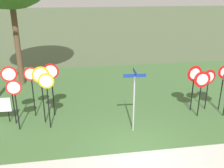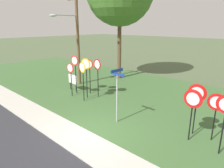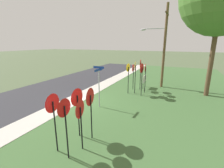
{
  "view_description": "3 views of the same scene",
  "coord_description": "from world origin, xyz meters",
  "px_view_note": "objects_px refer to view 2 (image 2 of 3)",
  "views": [
    {
      "loc": [
        -2.35,
        -8.32,
        6.13
      ],
      "look_at": [
        -0.52,
        3.24,
        1.74
      ],
      "focal_mm": 41.51,
      "sensor_mm": 36.0,
      "label": 1
    },
    {
      "loc": [
        6.61,
        -5.66,
        4.98
      ],
      "look_at": [
        -1.05,
        2.66,
        1.67
      ],
      "focal_mm": 32.32,
      "sensor_mm": 36.0,
      "label": 2
    },
    {
      "loc": [
        9.24,
        6.75,
        4.4
      ],
      "look_at": [
        -0.05,
        2.54,
        1.72
      ],
      "focal_mm": 25.28,
      "sensor_mm": 36.0,
      "label": 3
    }
  ],
  "objects_px": {
    "street_name_post": "(117,91)",
    "yield_sign_far_right": "(197,97)",
    "stop_sign_near_right": "(71,72)",
    "stop_sign_center_tall": "(97,69)",
    "yield_sign_far_left": "(216,106)",
    "stop_sign_far_left": "(86,69)",
    "stop_sign_far_right": "(89,69)",
    "stop_sign_near_left": "(83,73)",
    "stop_sign_far_center": "(75,66)",
    "utility_pole": "(76,34)",
    "notice_board": "(73,80)",
    "yield_sign_near_right": "(192,103)"
  },
  "relations": [
    {
      "from": "yield_sign_near_right",
      "to": "utility_pole",
      "type": "xyz_separation_m",
      "value": [
        -10.71,
        2.25,
        2.52
      ]
    },
    {
      "from": "stop_sign_center_tall",
      "to": "yield_sign_far_left",
      "type": "relative_size",
      "value": 1.24
    },
    {
      "from": "stop_sign_near_left",
      "to": "utility_pole",
      "type": "xyz_separation_m",
      "value": [
        -3.46,
        2.24,
        2.37
      ]
    },
    {
      "from": "yield_sign_far_left",
      "to": "street_name_post",
      "type": "height_order",
      "value": "street_name_post"
    },
    {
      "from": "stop_sign_far_center",
      "to": "notice_board",
      "type": "distance_m",
      "value": 1.46
    },
    {
      "from": "stop_sign_far_center",
      "to": "utility_pole",
      "type": "height_order",
      "value": "utility_pole"
    },
    {
      "from": "stop_sign_center_tall",
      "to": "yield_sign_far_right",
      "type": "height_order",
      "value": "stop_sign_center_tall"
    },
    {
      "from": "utility_pole",
      "to": "stop_sign_far_right",
      "type": "bearing_deg",
      "value": -19.67
    },
    {
      "from": "stop_sign_near_left",
      "to": "yield_sign_far_right",
      "type": "distance_m",
      "value": 7.2
    },
    {
      "from": "stop_sign_far_right",
      "to": "yield_sign_far_left",
      "type": "bearing_deg",
      "value": -13.3
    },
    {
      "from": "stop_sign_near_right",
      "to": "stop_sign_center_tall",
      "type": "bearing_deg",
      "value": 35.02
    },
    {
      "from": "stop_sign_near_left",
      "to": "stop_sign_center_tall",
      "type": "xyz_separation_m",
      "value": [
        0.13,
        1.21,
        0.08
      ]
    },
    {
      "from": "stop_sign_far_center",
      "to": "street_name_post",
      "type": "bearing_deg",
      "value": -20.21
    },
    {
      "from": "yield_sign_near_right",
      "to": "street_name_post",
      "type": "bearing_deg",
      "value": -164.19
    },
    {
      "from": "stop_sign_near_right",
      "to": "yield_sign_near_right",
      "type": "distance_m",
      "value": 8.63
    },
    {
      "from": "notice_board",
      "to": "stop_sign_center_tall",
      "type": "bearing_deg",
      "value": 9.34
    },
    {
      "from": "stop_sign_near_left",
      "to": "stop_sign_far_center",
      "type": "relative_size",
      "value": 0.93
    },
    {
      "from": "stop_sign_far_right",
      "to": "stop_sign_center_tall",
      "type": "distance_m",
      "value": 0.96
    },
    {
      "from": "stop_sign_far_right",
      "to": "utility_pole",
      "type": "xyz_separation_m",
      "value": [
        -2.64,
        0.94,
        2.43
      ]
    },
    {
      "from": "yield_sign_far_right",
      "to": "stop_sign_far_right",
      "type": "bearing_deg",
      "value": 169.04
    },
    {
      "from": "utility_pole",
      "to": "notice_board",
      "type": "bearing_deg",
      "value": -50.74
    },
    {
      "from": "street_name_post",
      "to": "yield_sign_far_right",
      "type": "bearing_deg",
      "value": 26.49
    },
    {
      "from": "stop_sign_near_left",
      "to": "yield_sign_far_left",
      "type": "height_order",
      "value": "stop_sign_near_left"
    },
    {
      "from": "stop_sign_near_left",
      "to": "notice_board",
      "type": "height_order",
      "value": "stop_sign_near_left"
    },
    {
      "from": "stop_sign_far_left",
      "to": "stop_sign_far_right",
      "type": "xyz_separation_m",
      "value": [
        -0.54,
        0.77,
        -0.2
      ]
    },
    {
      "from": "yield_sign_near_right",
      "to": "yield_sign_far_left",
      "type": "bearing_deg",
      "value": 45.14
    },
    {
      "from": "stop_sign_near_left",
      "to": "stop_sign_near_right",
      "type": "bearing_deg",
      "value": -173.55
    },
    {
      "from": "stop_sign_near_right",
      "to": "yield_sign_far_left",
      "type": "height_order",
      "value": "stop_sign_near_right"
    },
    {
      "from": "stop_sign_far_left",
      "to": "yield_sign_far_left",
      "type": "distance_m",
      "value": 8.3
    },
    {
      "from": "yield_sign_far_left",
      "to": "yield_sign_far_right",
      "type": "bearing_deg",
      "value": 173.26
    },
    {
      "from": "stop_sign_near_left",
      "to": "stop_sign_near_right",
      "type": "relative_size",
      "value": 1.1
    },
    {
      "from": "yield_sign_far_right",
      "to": "stop_sign_center_tall",
      "type": "bearing_deg",
      "value": 169.12
    },
    {
      "from": "stop_sign_far_right",
      "to": "yield_sign_near_right",
      "type": "distance_m",
      "value": 8.17
    },
    {
      "from": "stop_sign_far_center",
      "to": "yield_sign_far_left",
      "type": "relative_size",
      "value": 1.3
    },
    {
      "from": "stop_sign_near_right",
      "to": "yield_sign_far_left",
      "type": "xyz_separation_m",
      "value": [
        9.39,
        0.66,
        -0.12
      ]
    },
    {
      "from": "yield_sign_near_right",
      "to": "yield_sign_far_left",
      "type": "xyz_separation_m",
      "value": [
        0.76,
        0.69,
        -0.14
      ]
    },
    {
      "from": "yield_sign_far_left",
      "to": "stop_sign_far_left",
      "type": "bearing_deg",
      "value": 171.83
    },
    {
      "from": "stop_sign_center_tall",
      "to": "street_name_post",
      "type": "xyz_separation_m",
      "value": [
        3.59,
        -2.03,
        -0.29
      ]
    },
    {
      "from": "stop_sign_far_right",
      "to": "stop_sign_center_tall",
      "type": "height_order",
      "value": "stop_sign_center_tall"
    },
    {
      "from": "stop_sign_far_left",
      "to": "notice_board",
      "type": "height_order",
      "value": "stop_sign_far_left"
    },
    {
      "from": "stop_sign_far_left",
      "to": "stop_sign_center_tall",
      "type": "bearing_deg",
      "value": 49.11
    },
    {
      "from": "stop_sign_far_right",
      "to": "yield_sign_far_right",
      "type": "distance_m",
      "value": 8.02
    },
    {
      "from": "yield_sign_far_left",
      "to": "stop_sign_near_left",
      "type": "bearing_deg",
      "value": 175.64
    },
    {
      "from": "yield_sign_far_left",
      "to": "notice_board",
      "type": "bearing_deg",
      "value": 169.52
    },
    {
      "from": "stop_sign_near_left",
      "to": "utility_pole",
      "type": "distance_m",
      "value": 4.75
    },
    {
      "from": "stop_sign_far_center",
      "to": "yield_sign_far_left",
      "type": "bearing_deg",
      "value": -4.67
    },
    {
      "from": "stop_sign_near_left",
      "to": "street_name_post",
      "type": "relative_size",
      "value": 0.93
    },
    {
      "from": "stop_sign_far_center",
      "to": "utility_pole",
      "type": "relative_size",
      "value": 0.36
    },
    {
      "from": "stop_sign_far_left",
      "to": "yield_sign_near_right",
      "type": "height_order",
      "value": "stop_sign_far_left"
    },
    {
      "from": "stop_sign_center_tall",
      "to": "stop_sign_far_right",
      "type": "bearing_deg",
      "value": -176.93
    }
  ]
}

